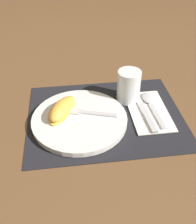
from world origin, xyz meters
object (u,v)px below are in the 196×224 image
Objects in this scene: juice_glass at (128,88)px; knife at (144,111)px; citrus_wedge_0 at (62,108)px; citrus_wedge_1 at (60,110)px; plate at (80,119)px; spoon at (150,103)px; fork at (82,112)px.

knife is at bearing -64.47° from juice_glass.
knife is 1.66× the size of citrus_wedge_0.
citrus_wedge_0 is at bearing 74.00° from citrus_wedge_1.
plate reaches higher than spoon.
fork is at bearing -171.25° from spoon.
plate is at bearing -117.41° from fork.
juice_glass is at bearing 28.81° from plate.
citrus_wedge_0 is at bearing 145.44° from plate.
fork is 0.06m from citrus_wedge_1.
plate is at bearing -151.19° from juice_glass.
citrus_wedge_1 is (-0.06, -0.00, 0.01)m from fork.
juice_glass is 0.22m from citrus_wedge_0.
plate is 0.06m from citrus_wedge_1.
fork is (-0.15, -0.07, -0.03)m from juice_glass.
spoon is 0.28m from citrus_wedge_0.
spoon is (0.06, -0.04, -0.04)m from juice_glass.
citrus_wedge_0 is (-0.27, -0.02, 0.02)m from spoon.
fork is 1.45× the size of citrus_wedge_1.
juice_glass is 0.84× the size of citrus_wedge_1.
fork is at bearing -155.37° from juice_glass.
juice_glass reaches higher than fork.
plate is 2.28× the size of citrus_wedge_1.
citrus_wedge_0 is at bearing 166.40° from fork.
citrus_wedge_1 is at bearing 179.20° from knife.
fork is at bearing 178.69° from knife.
juice_glass reaches higher than plate.
citrus_wedge_1 is at bearing -179.31° from fork.
citrus_wedge_1 is (-0.00, -0.01, 0.00)m from citrus_wedge_0.
spoon is 1.00× the size of fork.
juice_glass is at bearing 24.63° from fork.
knife is at bearing -4.31° from citrus_wedge_0.
spoon is at bearing 8.75° from fork.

